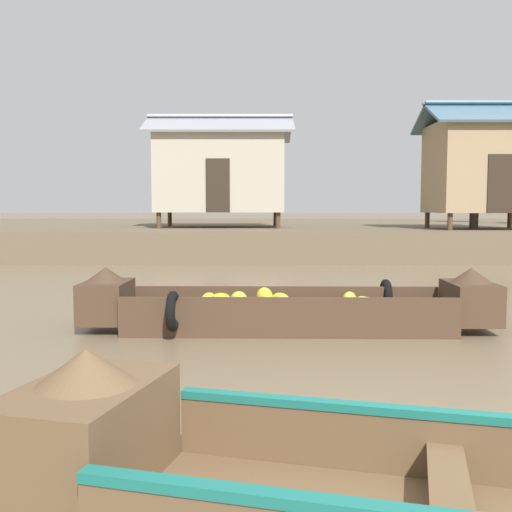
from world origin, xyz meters
name	(u,v)px	position (x,y,z in m)	size (l,w,h in m)	color
ground_plane	(313,282)	(0.00, 10.00, 0.00)	(300.00, 300.00, 0.00)	#726047
riverbank_strip	(283,233)	(0.00, 23.97, 0.48)	(160.00, 20.00, 0.95)	brown
banana_boat	(284,308)	(-0.92, 4.78, 0.30)	(5.60, 1.76, 0.86)	#473323
stilt_house_left	(218,171)	(-2.62, 18.37, 2.97)	(5.16, 3.50, 4.00)	#4C3826
stilt_house_mid_left	(480,166)	(6.17, 16.62, 3.03)	(4.01, 3.38, 4.18)	#4C3826
vendor_person	(472,201)	(5.76, 16.21, 1.88)	(0.44, 0.44, 1.66)	#332D28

